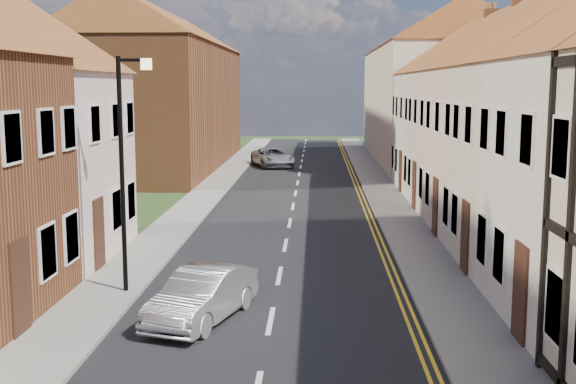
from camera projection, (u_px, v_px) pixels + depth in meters
name	position (u px, v px, depth m)	size (l,w,h in m)	color
road	(290.00, 223.00, 28.50)	(7.00, 90.00, 0.02)	black
pavement_left	(179.00, 221.00, 28.67)	(1.80, 90.00, 0.12)	gray
pavement_right	(401.00, 223.00, 28.33)	(1.80, 90.00, 0.12)	gray
cottage_r_pink	(542.00, 111.00, 26.40)	(8.30, 6.00, 9.00)	beige
cottage_r_white_far	(504.00, 107.00, 31.74)	(8.30, 5.20, 9.00)	beige
cottage_r_cream_far	(477.00, 104.00, 37.08)	(8.30, 6.00, 9.00)	white
block_right_far	(431.00, 87.00, 52.09)	(8.30, 24.20, 10.50)	beige
block_left_far	(161.00, 87.00, 47.87)	(8.30, 24.20, 10.50)	brown
lamppost	(125.00, 160.00, 18.25)	(0.88, 0.15, 6.00)	black
car_mid	(202.00, 295.00, 16.59)	(1.29, 3.70, 1.22)	gray
car_distant	(273.00, 157.00, 48.32)	(2.14, 4.64, 1.29)	#929498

